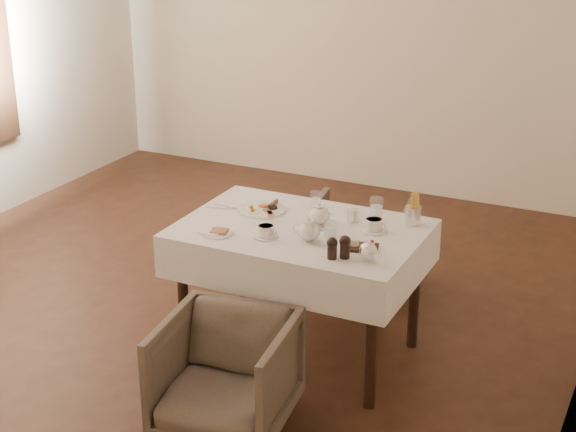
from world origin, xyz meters
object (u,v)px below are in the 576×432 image
(armchair_far, at_px, (359,246))
(armchair_near, at_px, (226,374))
(table, at_px, (301,248))
(teapot_centre, at_px, (319,214))
(breakfast_plate, at_px, (263,209))

(armchair_far, bearing_deg, armchair_near, 80.27)
(table, bearing_deg, armchair_near, -91.83)
(armchair_near, distance_m, teapot_centre, 1.03)
(table, bearing_deg, teapot_centre, 49.80)
(armchair_far, distance_m, teapot_centre, 0.98)
(armchair_near, height_order, teapot_centre, teapot_centre)
(armchair_near, distance_m, breakfast_plate, 1.07)
(armchair_near, relative_size, armchair_far, 0.97)
(table, bearing_deg, armchair_far, 90.79)
(armchair_far, height_order, breakfast_plate, breakfast_plate)
(armchair_near, bearing_deg, table, 81.10)
(armchair_near, relative_size, teapot_centre, 4.03)
(table, bearing_deg, breakfast_plate, 156.01)
(table, height_order, armchair_near, table)
(armchair_near, xyz_separation_m, armchair_far, (0.01, 1.70, 0.01))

